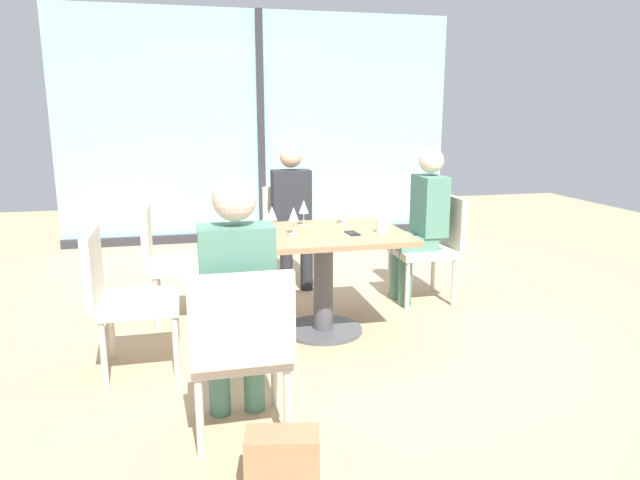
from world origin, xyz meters
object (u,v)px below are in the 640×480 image
object	(u,v)px
wine_glass_0	(294,215)
wine_glass_4	(267,216)
cell_phone_on_table	(352,233)
handbag_0	(283,464)
chair_side_end	(122,292)
wine_glass_1	(272,214)
chair_front_left	(240,343)
chair_far_left	(169,256)
wine_glass_2	(344,206)
chair_near_window	(291,229)
dining_table_main	(323,259)
chair_far_right	(433,241)
wine_glass_3	(304,207)
person_near_window	(293,209)
person_front_left	(237,294)
coffee_cup	(382,226)

from	to	relation	value
wine_glass_0	wine_glass_4	distance (m)	0.19
cell_phone_on_table	handbag_0	xyz separation A→B (m)	(-0.76, -1.61, -0.59)
chair_side_end	cell_phone_on_table	bearing A→B (deg)	8.66
wine_glass_1	chair_front_left	bearing A→B (deg)	-105.08
chair_far_left	wine_glass_2	distance (m)	1.35
chair_near_window	dining_table_main	bearing A→B (deg)	-90.00
dining_table_main	wine_glass_2	distance (m)	0.47
chair_front_left	wine_glass_0	bearing A→B (deg)	68.48
chair_far_right	chair_near_window	world-z (taller)	same
wine_glass_3	handbag_0	bearing A→B (deg)	-104.21
wine_glass_0	wine_glass_2	xyz separation A→B (m)	(0.43, 0.28, 0.00)
person_near_window	dining_table_main	bearing A→B (deg)	-90.00
dining_table_main	chair_far_left	bearing A→B (deg)	154.64
person_front_left	wine_glass_3	xyz separation A→B (m)	(0.62, 1.42, 0.16)
dining_table_main	wine_glass_1	distance (m)	0.48
chair_far_left	chair_side_end	size ratio (longest dim) A/B	1.00
chair_front_left	wine_glass_1	bearing A→B (deg)	74.92
chair_front_left	wine_glass_4	xyz separation A→B (m)	(0.30, 1.23, 0.37)
chair_near_window	chair_far_left	distance (m)	1.31
chair_side_end	coffee_cup	bearing A→B (deg)	7.19
chair_far_left	cell_phone_on_table	size ratio (longest dim) A/B	6.04
chair_front_left	wine_glass_4	size ratio (longest dim) A/B	4.70
chair_far_right	chair_side_end	size ratio (longest dim) A/B	1.00
person_near_window	cell_phone_on_table	bearing A→B (deg)	-82.04
person_near_window	wine_glass_4	world-z (taller)	person_near_window
dining_table_main	chair_side_end	xyz separation A→B (m)	(-1.31, -0.33, -0.04)
wine_glass_4	coffee_cup	xyz separation A→B (m)	(0.78, -0.08, -0.09)
wine_glass_2	wine_glass_3	distance (m)	0.30
wine_glass_2	coffee_cup	xyz separation A→B (m)	(0.17, -0.37, -0.09)
chair_far_left	wine_glass_4	xyz separation A→B (m)	(0.66, -0.55, 0.37)
chair_near_window	wine_glass_3	world-z (taller)	wine_glass_3
chair_front_left	person_near_window	distance (m)	2.54
person_near_window	handbag_0	xyz separation A→B (m)	(-0.59, -2.88, -0.56)
chair_near_window	wine_glass_3	distance (m)	1.07
chair_side_end	wine_glass_2	size ratio (longest dim) A/B	4.70
chair_far_right	person_front_left	xyz separation A→B (m)	(-1.76, -1.66, 0.20)
cell_phone_on_table	chair_far_right	bearing A→B (deg)	31.38
chair_far_left	wine_glass_4	world-z (taller)	wine_glass_4
chair_far_left	chair_side_end	bearing A→B (deg)	-107.01
chair_front_left	chair_side_end	distance (m)	1.12
chair_far_right	wine_glass_0	world-z (taller)	wine_glass_0
chair_far_right	chair_side_end	world-z (taller)	same
cell_phone_on_table	person_near_window	bearing A→B (deg)	94.71
chair_front_left	person_near_window	bearing A→B (deg)	73.85
chair_side_end	coffee_cup	world-z (taller)	chair_side_end
person_front_left	chair_far_left	bearing A→B (deg)	102.06
cell_phone_on_table	handbag_0	world-z (taller)	cell_phone_on_table
cell_phone_on_table	wine_glass_4	bearing A→B (deg)	170.46
person_near_window	wine_glass_2	distance (m)	0.95
coffee_cup	chair_far_right	bearing A→B (deg)	42.76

